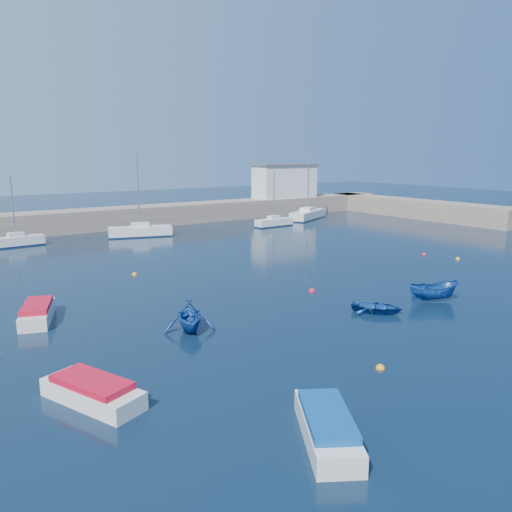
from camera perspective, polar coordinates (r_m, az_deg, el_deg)
ground at (r=26.83m, az=12.47°, el=-9.15°), size 220.00×220.00×0.00m
back_wall at (r=66.15m, az=-17.86°, el=4.00°), size 96.00×4.50×2.60m
right_arm at (r=79.84m, az=17.56°, el=5.22°), size 4.50×32.00×2.60m
harbor_office at (r=79.63m, az=3.30°, el=8.47°), size 10.00×4.00×5.00m
sailboat_5 at (r=57.12m, az=-25.71°, el=1.55°), size 5.45×1.91×7.18m
sailboat_6 at (r=59.29m, az=-13.09°, el=2.80°), size 7.41×3.95×9.36m
sailboat_7 at (r=66.00m, az=2.05°, el=3.89°), size 5.38×1.72×7.14m
sailboat_8 at (r=73.72m, az=5.92°, el=4.74°), size 8.34×5.74×10.66m
motorboat_0 at (r=20.74m, az=-18.20°, el=-14.48°), size 3.10×4.63×0.98m
motorboat_1 at (r=31.28m, az=-23.71°, el=-5.93°), size 2.76×4.50×1.04m
motorboat_3 at (r=17.68m, az=8.11°, el=-18.72°), size 3.51×4.54×1.02m
dinghy_center at (r=31.06m, az=13.66°, el=-5.72°), size 3.49×3.71×0.63m
dinghy_left at (r=27.27m, az=-7.63°, el=-6.78°), size 3.74×3.97×1.66m
dinghy_right at (r=34.33m, az=19.63°, el=-3.84°), size 3.55×2.56×1.29m
buoy_0 at (r=23.41m, az=14.02°, el=-12.38°), size 0.42×0.42×0.42m
buoy_1 at (r=34.95m, az=6.41°, el=-4.05°), size 0.45×0.45×0.45m
buoy_2 at (r=48.92m, az=22.06°, el=-0.34°), size 0.41×0.41×0.41m
buoy_3 at (r=40.63m, az=-13.69°, el=-2.10°), size 0.41×0.41×0.41m
buoy_4 at (r=49.96m, az=18.67°, el=0.14°), size 0.40×0.40×0.40m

